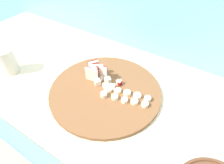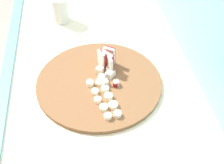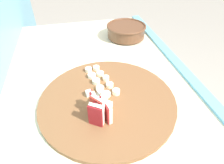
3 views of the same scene
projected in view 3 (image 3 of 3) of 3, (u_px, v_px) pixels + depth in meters
name	position (u px, v px, depth m)	size (l,w,h in m)	color
cutting_board	(106.00, 100.00, 0.58)	(0.41, 0.41, 0.01)	brown
apple_wedge_fan	(99.00, 110.00, 0.50)	(0.08, 0.06, 0.06)	maroon
apple_dice_pile	(99.00, 100.00, 0.56)	(0.10, 0.07, 0.02)	white
banana_slice_rows	(101.00, 80.00, 0.64)	(0.17, 0.09, 0.02)	white
ceramic_bowl	(126.00, 30.00, 0.90)	(0.19, 0.19, 0.06)	brown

